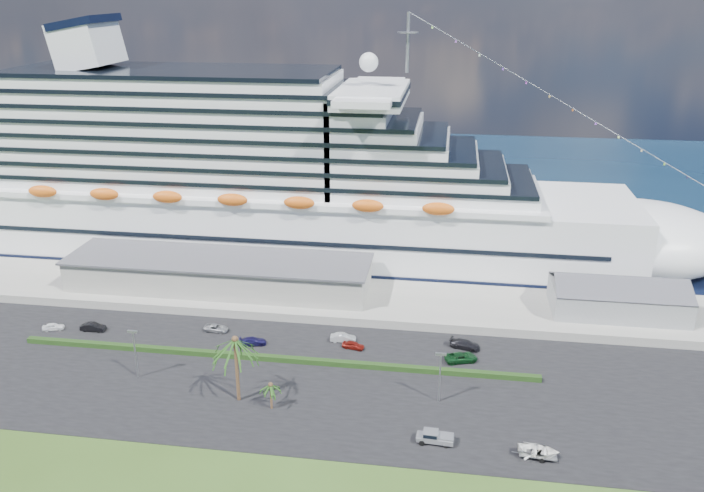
% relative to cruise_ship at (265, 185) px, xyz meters
% --- Properties ---
extents(ground, '(420.00, 420.00, 0.00)m').
position_rel_cruise_ship_xyz_m(ground, '(21.53, -64.00, -16.69)').
color(ground, '#314818').
rests_on(ground, ground).
extents(asphalt_lot, '(140.00, 38.00, 0.12)m').
position_rel_cruise_ship_xyz_m(asphalt_lot, '(21.53, -53.00, -16.63)').
color(asphalt_lot, black).
rests_on(asphalt_lot, ground).
extents(wharf, '(240.00, 20.00, 1.80)m').
position_rel_cruise_ship_xyz_m(wharf, '(21.53, -24.00, -15.79)').
color(wharf, gray).
rests_on(wharf, ground).
extents(water, '(420.00, 160.00, 0.02)m').
position_rel_cruise_ship_xyz_m(water, '(21.53, 66.00, -16.68)').
color(water, black).
rests_on(water, ground).
extents(cruise_ship, '(191.00, 38.00, 54.00)m').
position_rel_cruise_ship_xyz_m(cruise_ship, '(0.00, 0.00, 0.00)').
color(cruise_ship, silver).
rests_on(cruise_ship, ground).
extents(terminal_building, '(61.00, 15.00, 6.30)m').
position_rel_cruise_ship_xyz_m(terminal_building, '(-3.47, -24.00, -11.68)').
color(terminal_building, gray).
rests_on(terminal_building, wharf).
extents(port_shed, '(24.00, 12.31, 7.37)m').
position_rel_cruise_ship_xyz_m(port_shed, '(73.53, -24.00, -12.30)').
color(port_shed, gray).
rests_on(port_shed, wharf).
extents(hedge, '(88.00, 1.10, 0.90)m').
position_rel_cruise_ship_xyz_m(hedge, '(13.53, -48.00, -16.12)').
color(hedge, black).
rests_on(hedge, asphalt_lot).
extents(lamp_post_left, '(1.60, 0.35, 8.27)m').
position_rel_cruise_ship_xyz_m(lamp_post_left, '(-6.47, -56.00, -11.35)').
color(lamp_post_left, gray).
rests_on(lamp_post_left, asphalt_lot).
extents(lamp_post_right, '(1.60, 0.35, 8.27)m').
position_rel_cruise_ship_xyz_m(lamp_post_right, '(41.53, -56.00, -11.35)').
color(lamp_post_right, gray).
rests_on(lamp_post_right, asphalt_lot).
extents(palm_tall, '(8.82, 8.82, 11.13)m').
position_rel_cruise_ship_xyz_m(palm_tall, '(11.53, -60.00, -7.49)').
color(palm_tall, '#47301E').
rests_on(palm_tall, ground).
extents(palm_short, '(3.53, 3.53, 4.56)m').
position_rel_cruise_ship_xyz_m(palm_short, '(17.03, -61.50, -13.03)').
color(palm_short, '#47301E').
rests_on(palm_short, ground).
extents(parked_car_0, '(4.09, 2.67, 1.29)m').
position_rel_cruise_ship_xyz_m(parked_car_0, '(-28.65, -43.20, -15.93)').
color(parked_car_0, white).
rests_on(parked_car_0, asphalt_lot).
extents(parked_car_1, '(4.58, 1.68, 1.50)m').
position_rel_cruise_ship_xyz_m(parked_car_1, '(-21.28, -42.42, -15.83)').
color(parked_car_1, black).
rests_on(parked_car_1, asphalt_lot).
extents(parked_car_2, '(4.61, 2.36, 1.24)m').
position_rel_cruise_ship_xyz_m(parked_car_2, '(0.87, -39.36, -15.95)').
color(parked_car_2, gray).
rests_on(parked_car_2, asphalt_lot).
extents(parked_car_3, '(5.01, 3.04, 1.36)m').
position_rel_cruise_ship_xyz_m(parked_car_3, '(8.91, -43.22, -15.90)').
color(parked_car_3, '#171446').
rests_on(parked_car_3, asphalt_lot).
extents(parked_car_4, '(4.09, 2.25, 1.32)m').
position_rel_cruise_ship_xyz_m(parked_car_4, '(26.44, -41.98, -15.92)').
color(parked_car_4, maroon).
rests_on(parked_car_4, asphalt_lot).
extents(parked_car_5, '(4.55, 1.81, 1.47)m').
position_rel_cruise_ship_xyz_m(parked_car_5, '(24.30, -39.80, -15.84)').
color(parked_car_5, silver).
rests_on(parked_car_5, asphalt_lot).
extents(parked_car_6, '(6.03, 4.17, 1.53)m').
position_rel_cruise_ship_xyz_m(parked_car_6, '(44.88, -43.65, -15.81)').
color(parked_car_6, '#0E3A18').
rests_on(parked_car_6, asphalt_lot).
extents(parked_car_7, '(5.63, 3.39, 1.53)m').
position_rel_cruise_ship_xyz_m(parked_car_7, '(45.55, -39.09, -15.81)').
color(parked_car_7, black).
rests_on(parked_car_7, asphalt_lot).
extents(pickup_truck, '(5.19, 2.16, 1.80)m').
position_rel_cruise_ship_xyz_m(pickup_truck, '(41.24, -66.22, -15.59)').
color(pickup_truck, black).
rests_on(pickup_truck, asphalt_lot).
extents(boat_trailer, '(6.23, 4.25, 1.76)m').
position_rel_cruise_ship_xyz_m(boat_trailer, '(54.96, -67.52, -15.41)').
color(boat_trailer, gray).
rests_on(boat_trailer, asphalt_lot).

